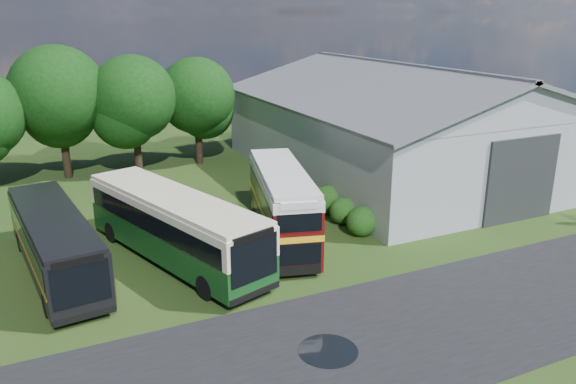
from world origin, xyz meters
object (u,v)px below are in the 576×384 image
bus_green_single (175,226)px  bus_dark_single (55,242)px  storage_shed (398,117)px  bus_maroon_double (282,206)px

bus_green_single → bus_dark_single: bus_green_single is taller
bus_green_single → bus_dark_single: size_ratio=1.12×
storage_shed → bus_green_single: bearing=-155.4°
storage_shed → bus_dark_single: (-24.83, -8.09, -2.57)m
storage_shed → bus_maroon_double: storage_shed is taller
bus_dark_single → bus_maroon_double: bearing=-11.3°
storage_shed → bus_green_single: (-19.45, -8.90, -2.38)m
bus_green_single → bus_dark_single: (-5.39, 0.81, -0.19)m
bus_green_single → bus_maroon_double: size_ratio=1.30×
bus_maroon_double → bus_dark_single: bearing=-169.6°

